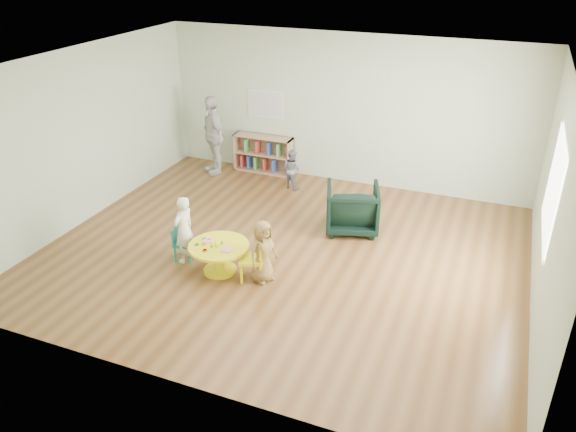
% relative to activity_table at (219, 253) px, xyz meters
% --- Properties ---
extents(room, '(7.10, 7.00, 2.80)m').
position_rel_activity_table_xyz_m(room, '(0.65, 0.85, 1.60)').
color(room, brown).
rests_on(room, ground).
extents(activity_table, '(0.86, 0.86, 0.47)m').
position_rel_activity_table_xyz_m(activity_table, '(0.00, 0.00, 0.00)').
color(activity_table, '#FFF215').
rests_on(activity_table, ground).
extents(kid_chair_left, '(0.34, 0.34, 0.53)m').
position_rel_activity_table_xyz_m(kid_chair_left, '(-0.68, 0.11, -0.01)').
color(kid_chair_left, '#198A7B').
rests_on(kid_chair_left, ground).
extents(kid_chair_right, '(0.43, 0.43, 0.61)m').
position_rel_activity_table_xyz_m(kid_chair_right, '(0.54, 0.02, 0.03)').
color(kid_chair_right, '#FFF215').
rests_on(kid_chair_right, ground).
extents(bookshelf, '(1.20, 0.30, 0.75)m').
position_rel_activity_table_xyz_m(bookshelf, '(-0.97, 3.70, 0.07)').
color(bookshelf, '#AA7C5E').
rests_on(bookshelf, ground).
extents(alphabet_poster, '(0.74, 0.01, 0.54)m').
position_rel_activity_table_xyz_m(alphabet_poster, '(-0.96, 3.83, 1.05)').
color(alphabet_poster, white).
rests_on(alphabet_poster, ground).
extents(armchair, '(1.03, 1.05, 0.77)m').
position_rel_activity_table_xyz_m(armchair, '(1.39, 1.93, 0.09)').
color(armchair, black).
rests_on(armchair, ground).
extents(child_left, '(0.31, 0.41, 1.02)m').
position_rel_activity_table_xyz_m(child_left, '(-0.61, 0.09, 0.21)').
color(child_left, white).
rests_on(child_left, ground).
extents(child_right, '(0.45, 0.52, 0.91)m').
position_rel_activity_table_xyz_m(child_right, '(0.67, 0.03, 0.16)').
color(child_right, yellow).
rests_on(child_right, ground).
extents(toddler, '(0.44, 0.40, 0.76)m').
position_rel_activity_table_xyz_m(toddler, '(-0.13, 3.13, 0.08)').
color(toddler, '#1A2041').
rests_on(toddler, ground).
extents(adult_caretaker, '(0.94, 0.89, 1.56)m').
position_rel_activity_table_xyz_m(adult_caretaker, '(-1.87, 3.30, 0.48)').
color(adult_caretaker, silver).
rests_on(adult_caretaker, ground).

